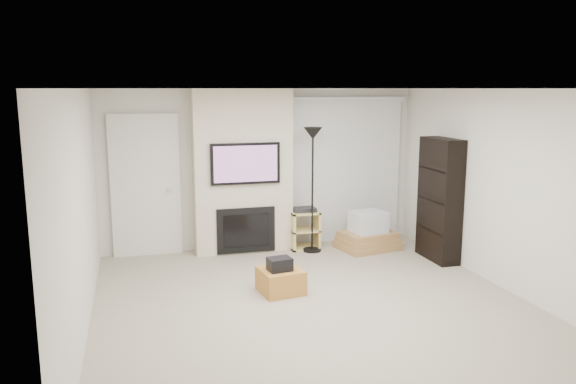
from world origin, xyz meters
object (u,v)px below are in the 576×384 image
object	(u,v)px
ottoman	(281,281)
bookshelf	(440,200)
floor_lamp	(313,154)
box_stack	(368,235)
av_stand	(304,227)

from	to	relation	value
ottoman	bookshelf	bearing A→B (deg)	15.67
ottoman	floor_lamp	bearing A→B (deg)	60.07
box_stack	bookshelf	xyz separation A→B (m)	(0.78, -0.78, 0.67)
av_stand	bookshelf	size ratio (longest dim) A/B	0.37
floor_lamp	av_stand	bearing A→B (deg)	113.21
floor_lamp	av_stand	size ratio (longest dim) A/B	2.92
ottoman	box_stack	bearing A→B (deg)	39.58
box_stack	ottoman	bearing A→B (deg)	-140.42
ottoman	box_stack	world-z (taller)	box_stack
ottoman	bookshelf	distance (m)	2.81
ottoman	floor_lamp	size ratio (longest dim) A/B	0.26
floor_lamp	ottoman	bearing A→B (deg)	-119.93
av_stand	ottoman	bearing A→B (deg)	-115.43
box_stack	bookshelf	bearing A→B (deg)	-44.92
floor_lamp	bookshelf	world-z (taller)	floor_lamp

